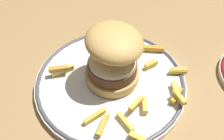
# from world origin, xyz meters

# --- Properties ---
(ground_plane) EXTENTS (1.35, 0.84, 0.04)m
(ground_plane) POSITION_xyz_m (0.00, 0.00, -0.02)
(ground_plane) COLOR #9D7849
(dinner_plate) EXTENTS (0.29, 0.29, 0.02)m
(dinner_plate) POSITION_xyz_m (0.00, -0.02, 0.01)
(dinner_plate) COLOR white
(dinner_plate) RESTS_ON ground_plane
(burger) EXTENTS (0.14, 0.13, 0.11)m
(burger) POSITION_xyz_m (0.00, -0.00, 0.07)
(burger) COLOR tan
(burger) RESTS_ON dinner_plate
(fries_pile) EXTENTS (0.26, 0.25, 0.02)m
(fries_pile) POSITION_xyz_m (0.03, -0.00, 0.02)
(fries_pile) COLOR gold
(fries_pile) RESTS_ON dinner_plate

